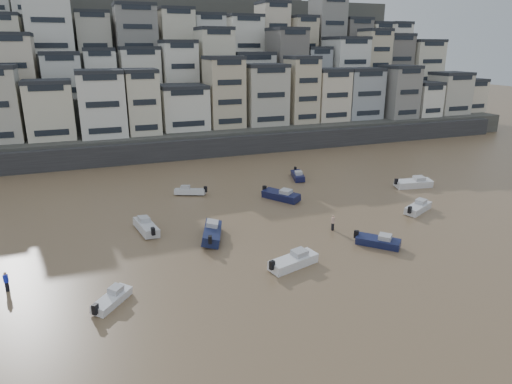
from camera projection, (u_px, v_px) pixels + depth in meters
name	position (u px, v px, depth m)	size (l,w,h in m)	color
harbor_wall	(187.00, 149.00, 82.40)	(140.00, 3.00, 3.50)	#38383A
hillside	(168.00, 73.00, 115.99)	(141.04, 66.00, 50.00)	#4C4C47
boat_a	(293.00, 259.00, 41.88)	(5.42, 1.78, 1.48)	white
boat_b	(378.00, 240.00, 46.26)	(4.79, 1.57, 1.31)	#161C45
boat_c	(212.00, 232.00, 47.96)	(6.06, 1.98, 1.65)	#161E45
boat_d	(418.00, 206.00, 55.95)	(5.21, 1.71, 1.42)	silver
boat_e	(281.00, 194.00, 60.28)	(5.73, 1.87, 1.56)	#13173C
boat_f	(146.00, 225.00, 49.89)	(5.46, 1.79, 1.49)	silver
boat_g	(414.00, 182.00, 65.54)	(5.89, 1.93, 1.61)	silver
boat_h	(190.00, 190.00, 62.35)	(4.57, 1.50, 1.25)	silver
boat_i	(298.00, 174.00, 69.85)	(5.01, 1.64, 1.37)	#13153C
boat_j	(112.00, 298.00, 35.77)	(4.22, 1.38, 1.15)	white
person_blue	(6.00, 282.00, 37.65)	(0.44, 0.44, 1.74)	#1B2BD0
person_pink	(333.00, 223.00, 50.24)	(0.44, 0.44, 1.74)	#C89F8D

